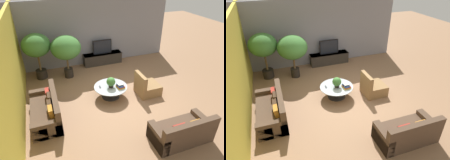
% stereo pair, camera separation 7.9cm
% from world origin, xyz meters
% --- Properties ---
extents(ground_plane, '(24.00, 24.00, 0.00)m').
position_xyz_m(ground_plane, '(0.00, 0.00, 0.00)').
color(ground_plane, '#8C6647').
extents(back_wall_stone, '(7.40, 0.12, 3.00)m').
position_xyz_m(back_wall_stone, '(0.00, 3.26, 1.50)').
color(back_wall_stone, gray).
rests_on(back_wall_stone, ground).
extents(side_wall_left, '(0.12, 7.40, 3.00)m').
position_xyz_m(side_wall_left, '(-3.26, 0.20, 1.50)').
color(side_wall_left, gold).
rests_on(side_wall_left, ground).
extents(media_console, '(1.87, 0.50, 0.52)m').
position_xyz_m(media_console, '(0.32, 2.94, 0.27)').
color(media_console, '#2D2823').
rests_on(media_console, ground).
extents(television, '(0.90, 0.13, 0.67)m').
position_xyz_m(television, '(0.32, 2.94, 0.85)').
color(television, black).
rests_on(television, media_console).
extents(coffee_table, '(1.19, 1.19, 0.43)m').
position_xyz_m(coffee_table, '(-0.26, 0.16, 0.31)').
color(coffee_table, black).
rests_on(coffee_table, ground).
extents(couch_by_wall, '(0.84, 1.93, 0.84)m').
position_xyz_m(couch_by_wall, '(-2.53, -0.24, 0.29)').
color(couch_by_wall, '#4C3828').
rests_on(couch_by_wall, ground).
extents(couch_near_entry, '(1.64, 0.84, 0.84)m').
position_xyz_m(couch_near_entry, '(0.84, -2.47, 0.28)').
color(couch_near_entry, '#4C3828').
rests_on(couch_near_entry, ground).
extents(armchair_wicker, '(0.80, 0.76, 0.86)m').
position_xyz_m(armchair_wicker, '(1.05, -0.12, 0.27)').
color(armchair_wicker, olive).
rests_on(armchair_wicker, ground).
extents(potted_palm_tall, '(1.12, 1.12, 1.93)m').
position_xyz_m(potted_palm_tall, '(-2.54, 2.48, 1.39)').
color(potted_palm_tall, black).
rests_on(potted_palm_tall, ground).
extents(potted_palm_corner, '(1.22, 1.22, 1.81)m').
position_xyz_m(potted_palm_corner, '(-1.44, 2.18, 1.29)').
color(potted_palm_corner, black).
rests_on(potted_palm_corner, ground).
extents(potted_plant_tabletop, '(0.32, 0.32, 0.38)m').
position_xyz_m(potted_plant_tabletop, '(-0.27, 0.12, 0.64)').
color(potted_plant_tabletop, black).
rests_on(potted_plant_tabletop, coffee_table).
extents(book_stack, '(0.27, 0.30, 0.17)m').
position_xyz_m(book_stack, '(0.03, -0.02, 0.50)').
color(book_stack, gold).
rests_on(book_stack, coffee_table).
extents(remote_black, '(0.05, 0.16, 0.02)m').
position_xyz_m(remote_black, '(-0.64, 0.24, 0.44)').
color(remote_black, black).
rests_on(remote_black, coffee_table).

